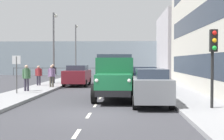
{
  "coord_description": "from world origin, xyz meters",
  "views": [
    {
      "loc": [
        -1.37,
        11.39,
        2.08
      ],
      "look_at": [
        -0.38,
        -11.52,
        1.38
      ],
      "focal_mm": 47.16,
      "sensor_mm": 36.0,
      "label": 1
    }
  ],
  "objects_px": {
    "pedestrian_by_lamp": "(39,74)",
    "pedestrian_strolling": "(52,74)",
    "lamp_post_promenade": "(54,41)",
    "lamp_post_far": "(76,46)",
    "pedestrian_couple_b": "(53,72)",
    "pedestrian_with_bag": "(26,76)",
    "car_grey_kerbside_near": "(151,86)",
    "street_sign": "(16,68)",
    "traffic_light_near": "(213,51)",
    "car_navy_kerbside_1": "(144,80)",
    "car_maroon_oppositeside_0": "(77,75)",
    "truck_vintage_green": "(115,78)"
  },
  "relations": [
    {
      "from": "truck_vintage_green",
      "to": "pedestrian_by_lamp",
      "type": "height_order",
      "value": "truck_vintage_green"
    },
    {
      "from": "car_maroon_oppositeside_0",
      "to": "pedestrian_by_lamp",
      "type": "bearing_deg",
      "value": 26.56
    },
    {
      "from": "pedestrian_with_bag",
      "to": "car_maroon_oppositeside_0",
      "type": "bearing_deg",
      "value": -111.68
    },
    {
      "from": "lamp_post_far",
      "to": "car_maroon_oppositeside_0",
      "type": "bearing_deg",
      "value": 100.0
    },
    {
      "from": "pedestrian_couple_b",
      "to": "lamp_post_far",
      "type": "bearing_deg",
      "value": -90.05
    },
    {
      "from": "pedestrian_with_bag",
      "to": "lamp_post_promenade",
      "type": "bearing_deg",
      "value": -90.32
    },
    {
      "from": "truck_vintage_green",
      "to": "pedestrian_strolling",
      "type": "distance_m",
      "value": 7.64
    },
    {
      "from": "lamp_post_far",
      "to": "street_sign",
      "type": "distance_m",
      "value": 20.28
    },
    {
      "from": "car_maroon_oppositeside_0",
      "to": "pedestrian_couple_b",
      "type": "relative_size",
      "value": 2.54
    },
    {
      "from": "car_grey_kerbside_near",
      "to": "street_sign",
      "type": "xyz_separation_m",
      "value": [
        7.65,
        -3.43,
        0.79
      ]
    },
    {
      "from": "car_grey_kerbside_near",
      "to": "lamp_post_promenade",
      "type": "relative_size",
      "value": 0.68
    },
    {
      "from": "truck_vintage_green",
      "to": "lamp_post_far",
      "type": "height_order",
      "value": "lamp_post_far"
    },
    {
      "from": "lamp_post_promenade",
      "to": "car_grey_kerbside_near",
      "type": "bearing_deg",
      "value": 121.82
    },
    {
      "from": "pedestrian_strolling",
      "to": "pedestrian_by_lamp",
      "type": "height_order",
      "value": "pedestrian_strolling"
    },
    {
      "from": "truck_vintage_green",
      "to": "pedestrian_with_bag",
      "type": "relative_size",
      "value": 3.36
    },
    {
      "from": "truck_vintage_green",
      "to": "pedestrian_by_lamp",
      "type": "xyz_separation_m",
      "value": [
        6.3,
        -7.43,
        -0.11
      ]
    },
    {
      "from": "car_navy_kerbside_1",
      "to": "car_maroon_oppositeside_0",
      "type": "distance_m",
      "value": 7.65
    },
    {
      "from": "car_maroon_oppositeside_0",
      "to": "lamp_post_far",
      "type": "xyz_separation_m",
      "value": [
        2.28,
        -12.92,
        3.17
      ]
    },
    {
      "from": "car_maroon_oppositeside_0",
      "to": "lamp_post_promenade",
      "type": "height_order",
      "value": "lamp_post_promenade"
    },
    {
      "from": "pedestrian_with_bag",
      "to": "lamp_post_promenade",
      "type": "distance_m",
      "value": 7.76
    },
    {
      "from": "pedestrian_by_lamp",
      "to": "pedestrian_couple_b",
      "type": "bearing_deg",
      "value": -104.26
    },
    {
      "from": "pedestrian_with_bag",
      "to": "street_sign",
      "type": "relative_size",
      "value": 0.75
    },
    {
      "from": "car_grey_kerbside_near",
      "to": "pedestrian_with_bag",
      "type": "distance_m",
      "value": 8.89
    },
    {
      "from": "car_navy_kerbside_1",
      "to": "pedestrian_couple_b",
      "type": "height_order",
      "value": "pedestrian_couple_b"
    },
    {
      "from": "car_navy_kerbside_1",
      "to": "traffic_light_near",
      "type": "distance_m",
      "value": 7.29
    },
    {
      "from": "car_navy_kerbside_1",
      "to": "traffic_light_near",
      "type": "bearing_deg",
      "value": 109.46
    },
    {
      "from": "car_maroon_oppositeside_0",
      "to": "pedestrian_strolling",
      "type": "relative_size",
      "value": 2.58
    },
    {
      "from": "pedestrian_couple_b",
      "to": "street_sign",
      "type": "distance_m",
      "value": 8.1
    },
    {
      "from": "pedestrian_couple_b",
      "to": "lamp_post_promenade",
      "type": "height_order",
      "value": "lamp_post_promenade"
    },
    {
      "from": "truck_vintage_green",
      "to": "street_sign",
      "type": "distance_m",
      "value": 6.15
    },
    {
      "from": "pedestrian_by_lamp",
      "to": "pedestrian_couple_b",
      "type": "distance_m",
      "value": 2.37
    },
    {
      "from": "pedestrian_strolling",
      "to": "street_sign",
      "type": "xyz_separation_m",
      "value": [
        1.05,
        4.24,
        0.59
      ]
    },
    {
      "from": "pedestrian_couple_b",
      "to": "traffic_light_near",
      "type": "xyz_separation_m",
      "value": [
        -9.83,
        13.21,
        1.36
      ]
    },
    {
      "from": "pedestrian_couple_b",
      "to": "street_sign",
      "type": "relative_size",
      "value": 0.73
    },
    {
      "from": "traffic_light_near",
      "to": "pedestrian_couple_b",
      "type": "bearing_deg",
      "value": -53.36
    },
    {
      "from": "lamp_post_promenade",
      "to": "street_sign",
      "type": "distance_m",
      "value": 8.87
    },
    {
      "from": "truck_vintage_green",
      "to": "car_maroon_oppositeside_0",
      "type": "bearing_deg",
      "value": -68.89
    },
    {
      "from": "traffic_light_near",
      "to": "street_sign",
      "type": "bearing_deg",
      "value": -27.14
    },
    {
      "from": "pedestrian_with_bag",
      "to": "lamp_post_promenade",
      "type": "height_order",
      "value": "lamp_post_promenade"
    },
    {
      "from": "lamp_post_promenade",
      "to": "pedestrian_couple_b",
      "type": "bearing_deg",
      "value": 90.92
    },
    {
      "from": "car_navy_kerbside_1",
      "to": "car_maroon_oppositeside_0",
      "type": "xyz_separation_m",
      "value": [
        5.17,
        -5.64,
        0.0
      ]
    },
    {
      "from": "car_navy_kerbside_1",
      "to": "lamp_post_far",
      "type": "relative_size",
      "value": 0.63
    },
    {
      "from": "car_grey_kerbside_near",
      "to": "traffic_light_near",
      "type": "distance_m",
      "value": 3.32
    },
    {
      "from": "lamp_post_promenade",
      "to": "lamp_post_far",
      "type": "relative_size",
      "value": 0.94
    },
    {
      "from": "pedestrian_by_lamp",
      "to": "pedestrian_strolling",
      "type": "bearing_deg",
      "value": 132.95
    },
    {
      "from": "lamp_post_promenade",
      "to": "truck_vintage_green",
      "type": "bearing_deg",
      "value": 119.16
    },
    {
      "from": "pedestrian_with_bag",
      "to": "pedestrian_strolling",
      "type": "bearing_deg",
      "value": -107.22
    },
    {
      "from": "car_grey_kerbside_near",
      "to": "pedestrian_couple_b",
      "type": "relative_size",
      "value": 2.55
    },
    {
      "from": "car_grey_kerbside_near",
      "to": "pedestrian_with_bag",
      "type": "xyz_separation_m",
      "value": [
        7.5,
        -4.76,
        0.24
      ]
    },
    {
      "from": "pedestrian_with_bag",
      "to": "lamp_post_promenade",
      "type": "relative_size",
      "value": 0.27
    }
  ]
}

